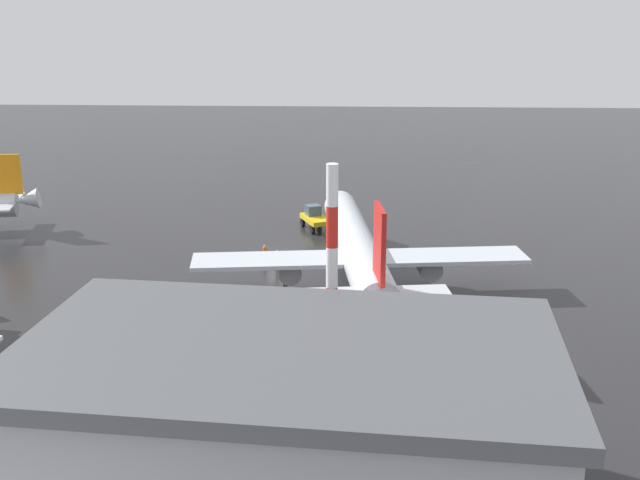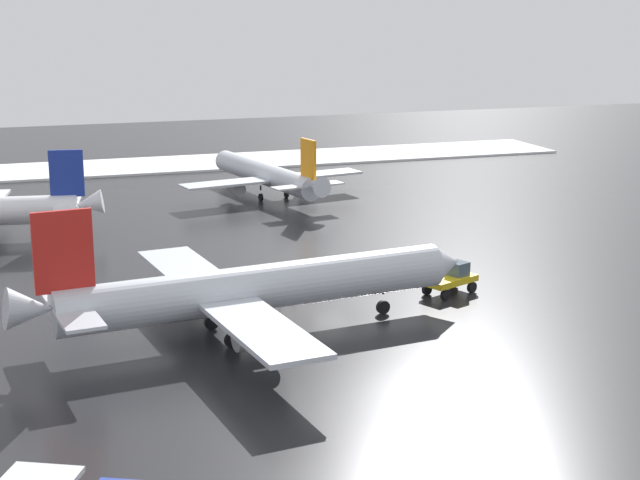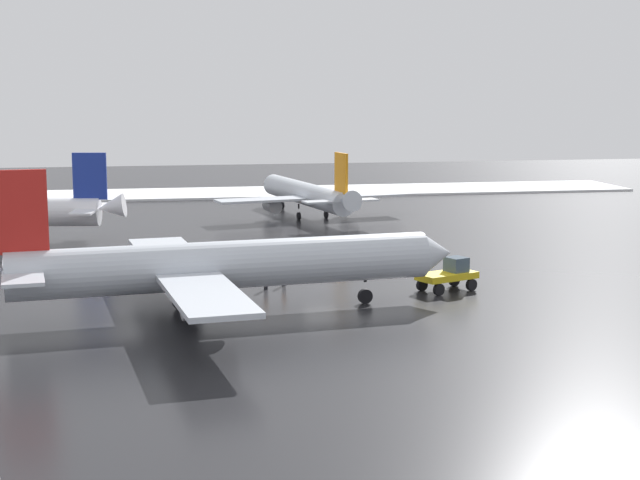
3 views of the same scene
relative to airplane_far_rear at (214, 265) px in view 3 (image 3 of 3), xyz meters
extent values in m
plane|color=#232326|center=(-7.59, 8.73, -3.37)|extent=(240.00, 240.00, 0.00)
cube|color=white|center=(-74.59, 8.73, -3.21)|extent=(14.00, 116.00, 0.32)
cylinder|color=silver|center=(-0.10, 0.83, 0.00)|extent=(6.71, 29.01, 3.27)
cone|color=silver|center=(-1.97, 16.28, 0.00)|extent=(3.36, 2.66, 3.10)
cube|color=silver|center=(-7.58, -2.98, -0.29)|extent=(12.91, 5.70, 0.35)
cylinder|color=gray|center=(-5.73, -2.28, -1.25)|extent=(2.30, 3.47, 1.92)
cube|color=silver|center=(8.07, -1.09, -0.29)|extent=(12.91, 5.70, 0.35)
cylinder|color=gray|center=(6.10, -0.84, -1.25)|extent=(2.30, 3.47, 1.92)
cube|color=red|center=(1.52, -12.53, 4.13)|extent=(0.81, 3.86, 5.38)
cube|color=silver|center=(-1.37, -12.69, 0.38)|extent=(4.88, 3.04, 0.23)
cube|color=silver|center=(4.36, -11.99, 0.38)|extent=(4.88, 3.04, 0.23)
cylinder|color=black|center=(-1.31, 10.84, -1.44)|extent=(0.23, 0.23, 0.67)
cylinder|color=black|center=(-1.31, 10.84, -2.84)|extent=(0.46, 1.09, 1.06)
cylinder|color=black|center=(-1.85, -2.29, -1.44)|extent=(0.23, 0.23, 0.67)
cylinder|color=black|center=(-1.85, -2.29, -2.84)|extent=(0.46, 1.09, 1.06)
cylinder|color=black|center=(2.35, -1.78, -1.44)|extent=(0.23, 0.23, 0.67)
cylinder|color=black|center=(2.35, -1.78, -2.84)|extent=(0.46, 1.09, 1.06)
cylinder|color=silver|center=(-48.58, 14.46, -0.64)|extent=(23.46, 7.17, 2.65)
cone|color=silver|center=(-60.97, 11.99, -0.64)|extent=(2.33, 2.84, 2.52)
cone|color=silver|center=(-36.04, 16.96, -0.17)|extent=(3.17, 2.75, 2.58)
cube|color=silver|center=(-45.04, 8.65, -0.87)|extent=(5.35, 10.61, 0.28)
cylinder|color=gray|center=(-45.73, 10.10, -1.65)|extent=(2.91, 2.05, 1.56)
cube|color=silver|center=(-47.54, 21.19, -0.87)|extent=(5.35, 10.61, 0.28)
cylinder|color=gray|center=(-47.62, 19.58, -1.65)|extent=(2.91, 2.05, 1.56)
cube|color=orange|center=(-37.88, 16.60, 2.72)|extent=(3.11, 0.89, 4.37)
cube|color=silver|center=(-37.57, 14.27, -0.32)|extent=(2.72, 4.07, 0.19)
cube|color=silver|center=(-38.49, 18.86, -0.32)|extent=(2.72, 4.07, 0.19)
cylinder|color=black|center=(-56.61, 12.86, -1.81)|extent=(0.19, 0.19, 0.55)
cylinder|color=black|center=(-56.61, 12.86, -2.94)|extent=(0.89, 0.44, 0.86)
cylinder|color=black|center=(-45.95, 13.24, -1.81)|extent=(0.19, 0.19, 0.55)
cylinder|color=black|center=(-45.95, 13.24, -2.94)|extent=(0.89, 0.44, 0.86)
cylinder|color=black|center=(-46.62, 16.60, -1.81)|extent=(0.19, 0.19, 0.55)
cylinder|color=black|center=(-46.62, 16.60, -2.94)|extent=(0.89, 0.44, 0.86)
cone|color=white|center=(-33.82, -7.74, 0.06)|extent=(2.87, 3.34, 2.76)
cube|color=white|center=(-42.40, -17.67, -0.69)|extent=(11.31, 5.40, 0.30)
cylinder|color=gray|center=(-40.82, -18.35, -1.53)|extent=(2.11, 3.07, 1.67)
cube|color=navy|center=(-34.14, -9.72, 3.15)|extent=(0.84, 3.35, 4.68)
cube|color=white|center=(-31.70, -10.29, -0.11)|extent=(4.31, 2.80, 0.20)
cube|color=white|center=(-36.64, -9.47, -0.11)|extent=(4.31, 2.80, 0.20)
cylinder|color=black|center=(-37.45, -18.48, -1.70)|extent=(0.20, 0.20, 0.58)
cylinder|color=black|center=(-37.45, -18.48, -2.91)|extent=(0.44, 0.95, 0.92)
cube|color=gold|center=(-4.50, 17.94, -2.22)|extent=(3.81, 5.09, 0.50)
cube|color=#3F5160|center=(-4.86, 18.79, -1.42)|extent=(1.93, 1.87, 1.10)
cylinder|color=black|center=(-6.04, 19.04, -2.92)|extent=(0.64, 0.95, 0.90)
cylinder|color=black|center=(-4.21, 19.81, -2.92)|extent=(0.64, 0.95, 0.90)
cylinder|color=black|center=(-4.79, 16.07, -2.92)|extent=(0.64, 0.95, 0.90)
cylinder|color=black|center=(-2.96, 16.84, -2.92)|extent=(0.64, 0.95, 0.90)
cylinder|color=black|center=(-6.29, -1.28, -2.94)|extent=(0.16, 0.16, 0.85)
cylinder|color=black|center=(-6.09, -1.26, -2.94)|extent=(0.16, 0.16, 0.85)
cylinder|color=orange|center=(-6.19, -1.27, -2.21)|extent=(0.36, 0.36, 0.62)
sphere|color=tan|center=(-6.19, -1.27, -1.78)|extent=(0.24, 0.24, 0.24)
cylinder|color=black|center=(-7.53, 4.55, -2.94)|extent=(0.16, 0.16, 0.85)
cylinder|color=black|center=(-7.41, 4.39, -2.94)|extent=(0.16, 0.16, 0.85)
cylinder|color=orange|center=(-7.47, 4.47, -2.21)|extent=(0.36, 0.36, 0.62)
sphere|color=tan|center=(-7.47, 4.47, -1.78)|extent=(0.24, 0.24, 0.24)
cylinder|color=black|center=(-8.73, 5.99, -2.94)|extent=(0.16, 0.16, 0.85)
cylinder|color=black|center=(-8.85, 6.14, -2.94)|extent=(0.16, 0.16, 0.85)
cylinder|color=orange|center=(-8.79, 6.06, -2.21)|extent=(0.36, 0.36, 0.62)
sphere|color=tan|center=(-8.79, 6.06, -1.78)|extent=(0.24, 0.24, 0.24)
camera|label=1|loc=(-0.22, -66.59, 20.28)|focal=45.00mm
camera|label=2|loc=(64.45, -16.08, 19.82)|focal=55.00mm
camera|label=3|loc=(65.50, -4.70, 12.07)|focal=55.00mm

